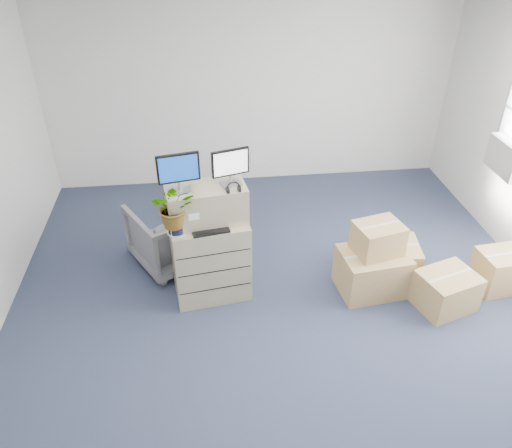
{
  "coord_description": "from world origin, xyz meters",
  "views": [
    {
      "loc": [
        -0.77,
        -3.63,
        3.81
      ],
      "look_at": [
        -0.3,
        0.4,
        1.14
      ],
      "focal_mm": 35.0,
      "sensor_mm": 36.0,
      "label": 1
    }
  ],
  "objects_px": {
    "potted_plant": "(175,211)",
    "monitor_left": "(179,171)",
    "filing_cabinet_lower": "(211,259)",
    "office_chair": "(171,232)",
    "monitor_right": "(230,165)",
    "water_bottle": "(214,210)",
    "keyboard": "(211,231)"
  },
  "relations": [
    {
      "from": "monitor_left",
      "to": "office_chair",
      "type": "relative_size",
      "value": 0.48
    },
    {
      "from": "monitor_left",
      "to": "potted_plant",
      "type": "distance_m",
      "value": 0.41
    },
    {
      "from": "filing_cabinet_lower",
      "to": "monitor_right",
      "type": "relative_size",
      "value": 2.46
    },
    {
      "from": "keyboard",
      "to": "potted_plant",
      "type": "bearing_deg",
      "value": 166.94
    },
    {
      "from": "filing_cabinet_lower",
      "to": "office_chair",
      "type": "relative_size",
      "value": 1.1
    },
    {
      "from": "monitor_left",
      "to": "monitor_right",
      "type": "distance_m",
      "value": 0.52
    },
    {
      "from": "keyboard",
      "to": "filing_cabinet_lower",
      "type": "bearing_deg",
      "value": 85.62
    },
    {
      "from": "filing_cabinet_lower",
      "to": "potted_plant",
      "type": "bearing_deg",
      "value": -164.43
    },
    {
      "from": "monitor_right",
      "to": "office_chair",
      "type": "height_order",
      "value": "monitor_right"
    },
    {
      "from": "monitor_right",
      "to": "keyboard",
      "type": "xyz_separation_m",
      "value": [
        -0.24,
        -0.23,
        -0.61
      ]
    },
    {
      "from": "water_bottle",
      "to": "potted_plant",
      "type": "distance_m",
      "value": 0.47
    },
    {
      "from": "potted_plant",
      "to": "monitor_left",
      "type": "bearing_deg",
      "value": 59.59
    },
    {
      "from": "filing_cabinet_lower",
      "to": "water_bottle",
      "type": "height_order",
      "value": "water_bottle"
    },
    {
      "from": "filing_cabinet_lower",
      "to": "monitor_right",
      "type": "distance_m",
      "value": 1.13
    },
    {
      "from": "monitor_right",
      "to": "water_bottle",
      "type": "xyz_separation_m",
      "value": [
        -0.19,
        0.0,
        -0.51
      ]
    },
    {
      "from": "monitor_right",
      "to": "keyboard",
      "type": "relative_size",
      "value": 1.01
    },
    {
      "from": "filing_cabinet_lower",
      "to": "monitor_left",
      "type": "bearing_deg",
      "value": 177.65
    },
    {
      "from": "water_bottle",
      "to": "office_chair",
      "type": "height_order",
      "value": "water_bottle"
    },
    {
      "from": "monitor_left",
      "to": "keyboard",
      "type": "distance_m",
      "value": 0.7
    },
    {
      "from": "filing_cabinet_lower",
      "to": "water_bottle",
      "type": "relative_size",
      "value": 4.16
    },
    {
      "from": "monitor_right",
      "to": "office_chair",
      "type": "distance_m",
      "value": 1.47
    },
    {
      "from": "filing_cabinet_lower",
      "to": "office_chair",
      "type": "bearing_deg",
      "value": 116.69
    },
    {
      "from": "filing_cabinet_lower",
      "to": "monitor_right",
      "type": "bearing_deg",
      "value": 7.8
    },
    {
      "from": "monitor_left",
      "to": "potted_plant",
      "type": "xyz_separation_m",
      "value": [
        -0.07,
        -0.12,
        -0.38
      ]
    },
    {
      "from": "monitor_left",
      "to": "water_bottle",
      "type": "relative_size",
      "value": 1.83
    },
    {
      "from": "monitor_right",
      "to": "water_bottle",
      "type": "height_order",
      "value": "monitor_right"
    },
    {
      "from": "monitor_right",
      "to": "keyboard",
      "type": "distance_m",
      "value": 0.7
    },
    {
      "from": "water_bottle",
      "to": "potted_plant",
      "type": "xyz_separation_m",
      "value": [
        -0.39,
        -0.22,
        0.14
      ]
    },
    {
      "from": "keyboard",
      "to": "office_chair",
      "type": "relative_size",
      "value": 0.45
    },
    {
      "from": "filing_cabinet_lower",
      "to": "office_chair",
      "type": "height_order",
      "value": "filing_cabinet_lower"
    },
    {
      "from": "monitor_left",
      "to": "keyboard",
      "type": "xyz_separation_m",
      "value": [
        0.27,
        -0.13,
        -0.63
      ]
    },
    {
      "from": "monitor_left",
      "to": "water_bottle",
      "type": "distance_m",
      "value": 0.63
    }
  ]
}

